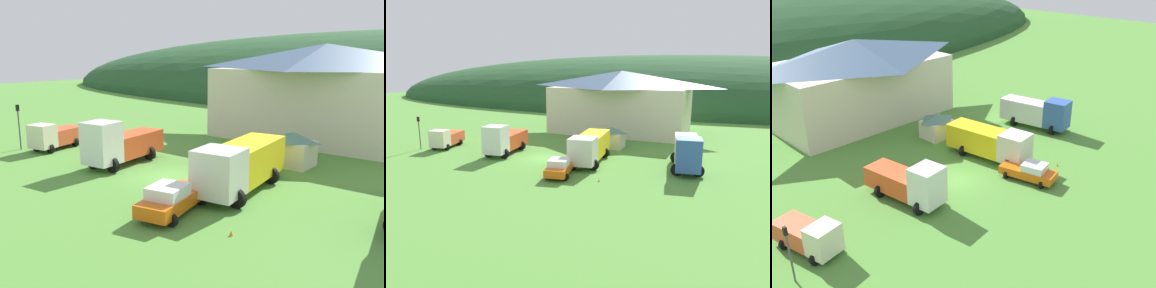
% 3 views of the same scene
% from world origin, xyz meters
% --- Properties ---
extents(ground_plane, '(200.00, 200.00, 0.00)m').
position_xyz_m(ground_plane, '(0.00, 0.00, 0.00)').
color(ground_plane, '#518C38').
extents(forested_hill_backdrop, '(174.15, 60.00, 25.50)m').
position_xyz_m(forested_hill_backdrop, '(0.00, 63.57, 0.00)').
color(forested_hill_backdrop, '#234C28').
rests_on(forested_hill_backdrop, ground).
extents(depot_building, '(21.09, 12.60, 9.25)m').
position_xyz_m(depot_building, '(3.12, 19.28, 4.77)').
color(depot_building, beige).
rests_on(depot_building, ground).
extents(play_shed_cream, '(3.16, 2.78, 2.58)m').
position_xyz_m(play_shed_cream, '(5.29, 8.14, 1.33)').
color(play_shed_cream, beige).
rests_on(play_shed_cream, ground).
extents(light_truck_cream, '(3.06, 5.29, 2.40)m').
position_xyz_m(light_truck_cream, '(-13.54, 0.09, 1.20)').
color(light_truck_cream, beige).
rests_on(light_truck_cream, ground).
extents(heavy_rig_white, '(3.57, 7.26, 3.56)m').
position_xyz_m(heavy_rig_white, '(-4.97, 0.16, 1.70)').
color(heavy_rig_white, white).
rests_on(heavy_rig_white, ground).
extents(flatbed_truck_yellow, '(3.87, 8.61, 3.17)m').
position_xyz_m(flatbed_truck_yellow, '(5.36, 0.70, 1.74)').
color(flatbed_truck_yellow, silver).
rests_on(flatbed_truck_yellow, ground).
extents(box_truck_blue, '(3.74, 8.00, 3.56)m').
position_xyz_m(box_truck_blue, '(14.98, 2.09, 1.85)').
color(box_truck_blue, '#3356AD').
rests_on(box_truck_blue, ground).
extents(service_pickup_orange, '(2.96, 5.14, 1.66)m').
position_xyz_m(service_pickup_orange, '(4.50, -4.57, 0.83)').
color(service_pickup_orange, '#DE5E11').
rests_on(service_pickup_orange, ground).
extents(traffic_light_west, '(0.20, 0.32, 3.97)m').
position_xyz_m(traffic_light_west, '(-15.72, -1.91, 2.45)').
color(traffic_light_west, '#4C4C51').
rests_on(traffic_light_west, ground).
extents(traffic_cone_near_pickup, '(0.36, 0.36, 0.51)m').
position_xyz_m(traffic_cone_near_pickup, '(8.45, -4.92, 0.00)').
color(traffic_cone_near_pickup, orange).
rests_on(traffic_cone_near_pickup, ground).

